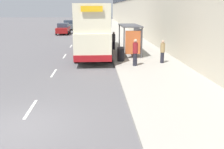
{
  "coord_description": "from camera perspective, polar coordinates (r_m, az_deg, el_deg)",
  "views": [
    {
      "loc": [
        2.71,
        -8.03,
        3.99
      ],
      "look_at": [
        4.64,
        21.91,
        -4.0
      ],
      "focal_mm": 40.0,
      "sensor_mm": 36.0,
      "label": 1
    }
  ],
  "objects": [
    {
      "name": "litter_bin",
      "position": [
        18.69,
        2.03,
        4.68
      ],
      "size": [
        0.55,
        0.55,
        1.05
      ],
      "color": "black",
      "rests_on": "ground_plane"
    },
    {
      "name": "lane_mark_2",
      "position": [
        21.87,
        -10.77,
        4.16
      ],
      "size": [
        0.12,
        2.0,
        0.01
      ],
      "color": "silver",
      "rests_on": "ground_plane"
    },
    {
      "name": "car_1",
      "position": [
        70.4,
        -7.4,
        12.24
      ],
      "size": [
        2.01,
        4.48,
        1.73
      ],
      "rotation": [
        0.0,
        0.0,
        3.14
      ],
      "color": "maroon",
      "rests_on": "ground_plane"
    },
    {
      "name": "lane_mark_7",
      "position": [
        50.7,
        -6.86,
        10.3
      ],
      "size": [
        0.12,
        2.0,
        0.01
      ],
      "color": "silver",
      "rests_on": "ground_plane"
    },
    {
      "name": "lane_mark_6",
      "position": [
        44.9,
        -7.24,
        9.7
      ],
      "size": [
        0.12,
        2.0,
        0.01
      ],
      "color": "silver",
      "rests_on": "ground_plane"
    },
    {
      "name": "lane_mark_1",
      "position": [
        16.24,
        -13.18,
        0.32
      ],
      "size": [
        0.12,
        2.0,
        0.01
      ],
      "color": "silver",
      "rests_on": "ground_plane"
    },
    {
      "name": "lane_mark_4",
      "position": [
        33.34,
        -8.41,
        7.89
      ],
      "size": [
        0.12,
        2.0,
        0.01
      ],
      "color": "silver",
      "rests_on": "ground_plane"
    },
    {
      "name": "pedestrian_1",
      "position": [
        24.08,
        0.39,
        7.78
      ],
      "size": [
        0.33,
        0.33,
        1.68
      ],
      "color": "#23232D",
      "rests_on": "ground_plane"
    },
    {
      "name": "car_0",
      "position": [
        40.71,
        -11.1,
        10.22
      ],
      "size": [
        2.01,
        4.47,
        1.72
      ],
      "rotation": [
        0.0,
        0.0,
        3.14
      ],
      "color": "maroon",
      "rests_on": "ground_plane"
    },
    {
      "name": "car_3",
      "position": [
        62.44,
        -7.99,
        11.89
      ],
      "size": [
        1.92,
        4.21,
        1.74
      ],
      "rotation": [
        0.0,
        0.0,
        3.14
      ],
      "color": "maroon",
      "rests_on": "ground_plane"
    },
    {
      "name": "lane_mark_0",
      "position": [
        10.81,
        -18.08,
        -7.47
      ],
      "size": [
        0.12,
        2.0,
        0.01
      ],
      "color": "silver",
      "rests_on": "ground_plane"
    },
    {
      "name": "double_decker_bus_near",
      "position": [
        22.07,
        -4.36,
        10.44
      ],
      "size": [
        2.85,
        11.18,
        4.3
      ],
      "color": "beige",
      "rests_on": "ground_plane"
    },
    {
      "name": "lane_mark_5",
      "position": [
        39.11,
        -7.74,
        8.93
      ],
      "size": [
        0.12,
        2.0,
        0.01
      ],
      "color": "silver",
      "rests_on": "ground_plane"
    },
    {
      "name": "pavement",
      "position": [
        46.85,
        0.98,
        10.11
      ],
      "size": [
        5.0,
        93.0,
        0.14
      ],
      "color": "#A39E93",
      "rests_on": "ground_plane"
    },
    {
      "name": "pedestrian_at_shelter",
      "position": [
        18.39,
        11.46,
        5.2
      ],
      "size": [
        0.32,
        0.32,
        1.64
      ],
      "color": "#23232D",
      "rests_on": "ground_plane"
    },
    {
      "name": "ground_plane",
      "position": [
        9.36,
        -20.53,
        -11.3
      ],
      "size": [
        220.0,
        220.0,
        0.0
      ],
      "primitive_type": "plane",
      "color": "#5B595B"
    },
    {
      "name": "car_2",
      "position": [
        49.18,
        -9.87,
        11.07
      ],
      "size": [
        2.06,
        4.19,
        1.78
      ],
      "rotation": [
        0.0,
        0.0,
        3.14
      ],
      "color": "#4C5156",
      "rests_on": "ground_plane"
    },
    {
      "name": "pedestrian_2",
      "position": [
        17.19,
        5.33,
        5.09
      ],
      "size": [
        0.36,
        0.36,
        1.83
      ],
      "color": "#23232D",
      "rests_on": "ground_plane"
    },
    {
      "name": "bus_shelter",
      "position": [
        21.31,
        4.65,
        9.18
      ],
      "size": [
        1.6,
        4.2,
        2.48
      ],
      "color": "#4C4C51",
      "rests_on": "ground_plane"
    },
    {
      "name": "lane_mark_3",
      "position": [
        27.58,
        -9.35,
        6.41
      ],
      "size": [
        0.12,
        2.0,
        0.01
      ],
      "color": "silver",
      "rests_on": "ground_plane"
    }
  ]
}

